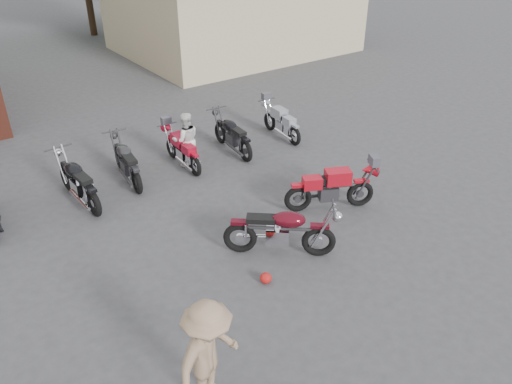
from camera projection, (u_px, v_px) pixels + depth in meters
ground at (297, 267)px, 9.92m from camera, size 90.00×90.00×0.00m
stucco_building at (233, 12)px, 23.85m from camera, size 10.00×8.00×3.50m
vintage_motorcycle at (282, 228)px, 9.99m from camera, size 2.15×1.98×1.28m
sportbike at (332, 186)px, 11.54m from camera, size 2.16×1.55×1.20m
helmet at (266, 278)px, 9.47m from camera, size 0.30×0.30×0.21m
person_light at (186, 140)px, 13.40m from camera, size 0.88×0.77×1.53m
person_tan at (209, 357)px, 6.77m from camera, size 1.38×1.09×1.87m
row_bike_2 at (77, 179)px, 11.80m from camera, size 0.84×2.18×1.24m
row_bike_3 at (126, 160)px, 12.75m from camera, size 0.90×2.10×1.18m
row_bike_4 at (182, 148)px, 13.49m from camera, size 0.64×1.85×1.07m
row_bike_5 at (232, 133)px, 14.26m from camera, size 0.82×2.06×1.17m
row_bike_6 at (281, 121)px, 15.18m from camera, size 0.76×1.90×1.08m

